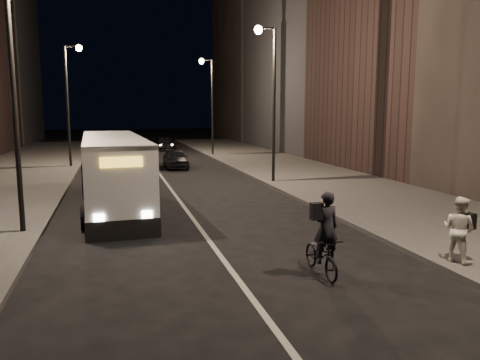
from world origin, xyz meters
TOP-DOWN VIEW (x-y plane):
  - ground at (0.00, 0.00)m, footprint 180.00×180.00m
  - sidewalk_right at (8.50, 14.00)m, footprint 7.00×70.00m
  - building_row_right at (16.00, 27.50)m, footprint 8.00×61.00m
  - streetlight_right_mid at (5.33, 12.00)m, footprint 1.20×0.44m
  - streetlight_right_far at (5.33, 28.00)m, footprint 1.20×0.44m
  - streetlight_left_near at (-5.33, 4.00)m, footprint 1.20×0.44m
  - streetlight_left_far at (-5.33, 22.00)m, footprint 1.20×0.44m
  - city_bus at (-2.76, 7.99)m, footprint 2.92×10.86m
  - cyclist_on_bicycle at (2.06, -1.79)m, footprint 0.66×1.82m
  - pedestrian_woman at (5.60, -2.17)m, footprint 0.88×0.98m
  - car_near at (1.37, 20.34)m, footprint 1.65×3.90m
  - car_mid at (-0.80, 21.78)m, footprint 1.83×4.77m
  - car_far at (2.19, 35.51)m, footprint 2.24×4.57m

SIDE VIEW (x-z plane):
  - ground at x=0.00m, z-range 0.00..0.00m
  - sidewalk_right at x=8.50m, z-range 0.00..0.16m
  - car_far at x=2.19m, z-range 0.00..1.28m
  - car_near at x=1.37m, z-range 0.00..1.32m
  - cyclist_on_bicycle at x=2.06m, z-range -0.35..1.74m
  - car_mid at x=-0.80m, z-range 0.00..1.55m
  - pedestrian_woman at x=5.60m, z-range 0.16..1.83m
  - city_bus at x=-2.76m, z-range 0.13..3.03m
  - streetlight_right_mid at x=5.33m, z-range 1.30..9.42m
  - streetlight_right_far at x=5.33m, z-range 1.30..9.42m
  - streetlight_left_near at x=-5.33m, z-range 1.30..9.42m
  - streetlight_left_far at x=-5.33m, z-range 1.30..9.42m
  - building_row_right at x=16.00m, z-range 0.00..21.00m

